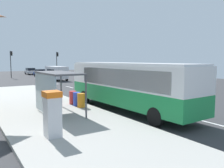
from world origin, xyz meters
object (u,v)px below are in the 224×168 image
object	(u,v)px
recycling_bin_blue	(77,99)
traffic_light_far_side	(11,60)
bus	(127,83)
sedan_near	(41,73)
recycling_bin_orange	(81,100)
ticket_machine	(52,114)
recycling_bin_red	(73,98)
bus_shelter	(54,82)
traffic_light_near_side	(57,60)
white_van	(56,72)
sedan_far	(31,71)

from	to	relation	value
recycling_bin_blue	traffic_light_far_side	size ratio (longest dim) A/B	0.19
bus	traffic_light_far_side	size ratio (longest dim) A/B	2.19
sedan_near	recycling_bin_orange	xyz separation A→B (m)	(-6.50, -32.20, -0.14)
ticket_machine	recycling_bin_red	distance (m)	7.27
recycling_bin_orange	recycling_bin_red	size ratio (longest dim) A/B	1.00
sedan_near	ticket_machine	size ratio (longest dim) A/B	2.30
traffic_light_far_side	bus_shelter	distance (m)	33.59
sedan_near	traffic_light_near_side	size ratio (longest dim) A/B	0.90
recycling_bin_blue	traffic_light_near_side	size ratio (longest dim) A/B	0.19
recycling_bin_blue	bus_shelter	size ratio (longest dim) A/B	0.24
traffic_light_near_side	ticket_machine	bearing A→B (deg)	-110.05
bus	recycling_bin_orange	bearing A→B (deg)	142.34
ticket_machine	traffic_light_near_side	bearing A→B (deg)	69.95
recycling_bin_blue	bus_shelter	bearing A→B (deg)	-143.24
white_van	sedan_near	size ratio (longest dim) A/B	1.18
recycling_bin_blue	bus_shelter	xyz separation A→B (m)	(-2.21, -1.65, 1.44)
sedan_far	recycling_bin_orange	size ratio (longest dim) A/B	4.65
white_van	bus	bearing A→B (deg)	-98.96
recycling_bin_red	traffic_light_far_side	xyz separation A→B (m)	(1.10, 31.05, 2.70)
sedan_near	sedan_far	bearing A→B (deg)	89.98
bus	white_van	world-z (taller)	bus
recycling_bin_blue	sedan_far	bearing A→B (deg)	80.74
white_van	bus_shelter	bearing A→B (deg)	-109.86
traffic_light_near_side	recycling_bin_red	bearing A→B (deg)	-107.78
bus	recycling_bin_orange	world-z (taller)	bus
sedan_far	traffic_light_far_side	world-z (taller)	traffic_light_far_side
traffic_light_near_side	traffic_light_far_side	xyz separation A→B (m)	(-8.60, 0.80, 0.05)
bus_shelter	recycling_bin_blue	bearing A→B (deg)	36.76
sedan_near	traffic_light_near_side	world-z (taller)	traffic_light_near_side
sedan_far	recycling_bin_orange	world-z (taller)	sedan_far
traffic_light_near_side	traffic_light_far_side	size ratio (longest dim) A/B	0.98
recycling_bin_blue	recycling_bin_red	size ratio (longest dim) A/B	1.00
ticket_machine	recycling_bin_blue	size ratio (longest dim) A/B	2.04
recycling_bin_red	traffic_light_near_side	distance (m)	31.87
bus	traffic_light_far_side	distance (m)	34.43
sedan_far	bus_shelter	size ratio (longest dim) A/B	1.10
white_van	ticket_machine	world-z (taller)	white_van
sedan_near	recycling_bin_red	xyz separation A→B (m)	(-6.50, -30.80, -0.14)
sedan_far	traffic_light_near_side	world-z (taller)	traffic_light_near_side
traffic_light_near_side	recycling_bin_blue	bearing A→B (deg)	-107.40
sedan_near	recycling_bin_blue	bearing A→B (deg)	-101.66
sedan_far	ticket_machine	world-z (taller)	ticket_machine
bus	sedan_near	xyz separation A→B (m)	(4.01, 34.12, -1.05)
white_van	sedan_near	distance (m)	9.32
recycling_bin_orange	recycling_bin_blue	world-z (taller)	same
ticket_machine	sedan_near	bearing A→B (deg)	74.72
sedan_far	recycling_bin_blue	size ratio (longest dim) A/B	4.65
white_van	ticket_machine	xyz separation A→B (m)	(-10.03, -27.77, -0.17)
bus	sedan_near	world-z (taller)	bus
ticket_machine	traffic_light_near_side	world-z (taller)	traffic_light_near_side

